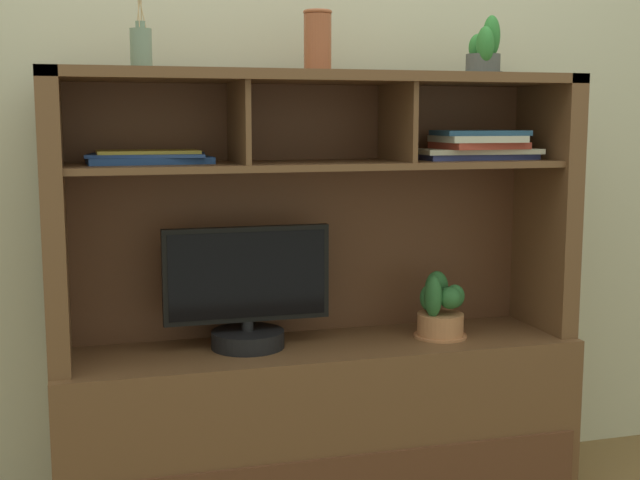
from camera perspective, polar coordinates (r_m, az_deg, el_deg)
The scene contains 9 objects.
back_wall at distance 2.78m, azimuth -1.41°, elevation 11.80°, with size 6.00×0.02×2.80m, color beige.
media_console at distance 2.68m, azimuth -0.04°, elevation -9.39°, with size 1.61×0.46×1.36m.
tv_monitor at distance 2.55m, azimuth -4.95°, elevation -3.88°, with size 0.51×0.22×0.37m.
potted_orchid at distance 2.71m, azimuth 8.13°, elevation -4.76°, with size 0.17×0.17×0.21m.
magazine_stack_left at distance 2.50m, azimuth -11.56°, elevation 5.52°, with size 0.36×0.24×0.04m.
magazine_stack_centre at distance 2.73m, azimuth 10.67°, elevation 6.32°, with size 0.39×0.22×0.09m.
diffuser_bottle at distance 2.45m, azimuth -12.05°, elevation 12.65°, with size 0.06×0.06×0.26m.
potted_succulent at distance 2.72m, azimuth 11.10°, elevation 12.37°, with size 0.12×0.13×0.18m.
ceramic_vase at distance 2.58m, azimuth -0.16°, elevation 13.33°, with size 0.09×0.09×0.18m.
Camera 1 is at (-0.70, -2.45, 1.23)m, focal length 47.16 mm.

